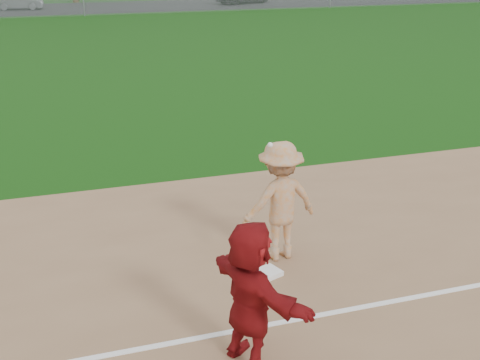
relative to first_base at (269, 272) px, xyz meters
name	(u,v)px	position (x,y,z in m)	size (l,w,h in m)	color
ground	(269,293)	(-0.17, -0.49, -0.06)	(160.00, 160.00, 0.00)	#12410C
foul_line	(289,321)	(-0.17, -1.29, -0.03)	(60.00, 0.10, 0.01)	white
parking_asphalt	(80,8)	(-0.17, 45.51, -0.05)	(120.00, 10.00, 0.01)	black
first_base	(269,272)	(0.00, 0.00, 0.00)	(0.35, 0.35, 0.08)	white
base_runner	(251,295)	(-0.96, -1.95, 0.94)	(1.81, 0.58, 1.95)	maroon
car_mid	(19,2)	(-4.86, 45.54, 0.57)	(1.30, 3.73, 1.23)	#515458
first_base_play	(280,201)	(0.37, 0.53, 0.98)	(1.40, 0.92, 2.16)	#A5A4A7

